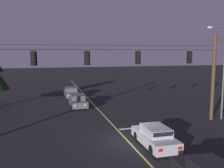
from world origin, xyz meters
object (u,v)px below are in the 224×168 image
(traffic_light_right_inner, at_px, (190,57))
(car_waiting_near_lane, at_px, (155,137))
(car_oncoming_lead, at_px, (78,101))
(street_lamp_corner, at_px, (222,65))
(traffic_light_leftmost, at_px, (34,58))
(car_oncoming_trailing, at_px, (71,93))
(traffic_light_centre, at_px, (139,58))
(traffic_light_left_inner, at_px, (88,58))

(traffic_light_right_inner, distance_m, car_waiting_near_lane, 8.88)
(car_oncoming_lead, relative_size, street_lamp_corner, 0.50)
(traffic_light_leftmost, height_order, car_oncoming_trailing, traffic_light_leftmost)
(traffic_light_centre, bearing_deg, traffic_light_left_inner, 180.00)
(traffic_light_left_inner, distance_m, street_lamp_corner, 12.55)
(traffic_light_leftmost, relative_size, traffic_light_right_inner, 1.00)
(traffic_light_right_inner, bearing_deg, traffic_light_centre, 180.00)
(car_oncoming_lead, bearing_deg, traffic_light_centre, -65.96)
(traffic_light_centre, height_order, car_oncoming_trailing, traffic_light_centre)
(traffic_light_centre, bearing_deg, car_oncoming_trailing, 104.95)
(traffic_light_leftmost, xyz_separation_m, car_oncoming_lead, (4.38, 9.02, -5.25))
(traffic_light_leftmost, xyz_separation_m, traffic_light_centre, (8.40, 0.00, 0.00))
(car_oncoming_trailing, distance_m, street_lamp_corner, 20.38)
(traffic_light_leftmost, distance_m, car_waiting_near_lane, 10.51)
(traffic_light_left_inner, xyz_separation_m, car_oncoming_lead, (0.30, 9.02, -5.25))
(traffic_light_leftmost, xyz_separation_m, traffic_light_right_inner, (13.30, 0.00, 0.00))
(traffic_light_leftmost, height_order, street_lamp_corner, street_lamp_corner)
(traffic_light_left_inner, height_order, car_oncoming_trailing, traffic_light_left_inner)
(traffic_light_leftmost, distance_m, traffic_light_right_inner, 13.30)
(traffic_light_centre, xyz_separation_m, car_oncoming_lead, (-4.02, 9.02, -5.25))
(traffic_light_centre, xyz_separation_m, car_oncoming_trailing, (-4.13, 15.47, -5.25))
(traffic_light_left_inner, height_order, traffic_light_right_inner, same)
(traffic_light_right_inner, height_order, car_oncoming_lead, traffic_light_right_inner)
(car_waiting_near_lane, bearing_deg, car_oncoming_lead, 104.23)
(car_waiting_near_lane, xyz_separation_m, street_lamp_corner, (8.76, 4.55, 4.55))
(traffic_light_left_inner, relative_size, car_oncoming_lead, 0.28)
(traffic_light_right_inner, distance_m, car_oncoming_trailing, 18.66)
(traffic_light_right_inner, bearing_deg, car_waiting_near_lane, -139.59)
(car_waiting_near_lane, distance_m, car_oncoming_trailing, 20.43)
(car_oncoming_lead, bearing_deg, car_oncoming_trailing, 90.96)
(street_lamp_corner, bearing_deg, traffic_light_left_inner, 179.56)
(traffic_light_left_inner, relative_size, traffic_light_centre, 1.00)
(traffic_light_leftmost, relative_size, traffic_light_left_inner, 1.00)
(traffic_light_leftmost, bearing_deg, traffic_light_left_inner, 0.00)
(car_waiting_near_lane, bearing_deg, traffic_light_left_inner, 129.03)
(traffic_light_leftmost, distance_m, traffic_light_centre, 8.40)
(traffic_light_leftmost, relative_size, car_oncoming_lead, 0.28)
(car_waiting_near_lane, bearing_deg, car_oncoming_trailing, 100.07)
(car_waiting_near_lane, bearing_deg, traffic_light_leftmost, 149.35)
(traffic_light_right_inner, height_order, car_oncoming_trailing, traffic_light_right_inner)
(traffic_light_left_inner, relative_size, street_lamp_corner, 0.14)
(traffic_light_centre, height_order, car_oncoming_lead, traffic_light_centre)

